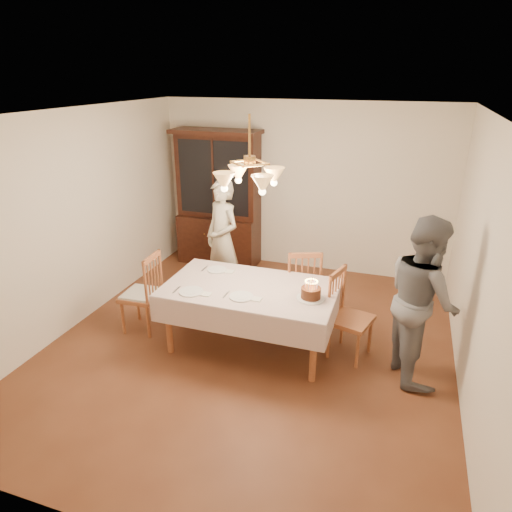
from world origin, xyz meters
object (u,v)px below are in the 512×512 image
(china_hutch, at_px, (219,201))
(chair_far_side, at_px, (302,289))
(elderly_woman, at_px, (223,239))
(dining_table, at_px, (250,293))
(birthday_cake, at_px, (311,294))

(china_hutch, relative_size, chair_far_side, 2.16)
(elderly_woman, bearing_deg, dining_table, -23.63)
(dining_table, xyz_separation_m, chair_far_side, (0.42, 0.76, -0.24))
(birthday_cake, bearing_deg, china_hutch, 131.05)
(dining_table, distance_m, china_hutch, 2.64)
(china_hutch, bearing_deg, dining_table, -59.56)
(dining_table, relative_size, chair_far_side, 1.90)
(dining_table, bearing_deg, birthday_cake, -5.50)
(dining_table, bearing_deg, elderly_woman, 124.83)
(dining_table, relative_size, birthday_cake, 6.33)
(elderly_woman, xyz_separation_m, birthday_cake, (1.51, -1.24, -0.01))
(chair_far_side, bearing_deg, birthday_cake, -71.63)
(dining_table, xyz_separation_m, elderly_woman, (-0.81, 1.17, 0.14))
(chair_far_side, bearing_deg, dining_table, -119.21)
(elderly_woman, distance_m, birthday_cake, 1.95)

